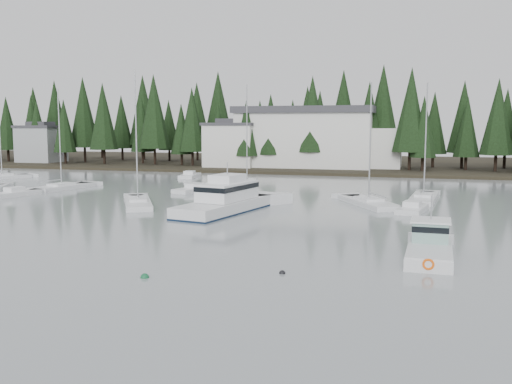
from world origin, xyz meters
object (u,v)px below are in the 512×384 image
Objects in this scene: lobster_boat_teal at (430,249)px; runabout_1 at (412,211)px; harbor_inn at (316,138)px; cabin_cruiser_center at (225,203)px; sailboat_0 at (424,200)px; sailboat_2 at (62,189)px; house_far_west at (41,143)px; sailboat_4 at (369,204)px; runabout_0 at (15,195)px; house_west at (232,144)px; sailboat_9 at (138,204)px; runabout_3 at (189,177)px; runabout_4 at (194,190)px; sailboat_5 at (2,178)px; sailboat_8 at (247,184)px.

runabout_1 is at bearing 5.74° from lobster_boat_teal.
cabin_cruiser_center is (0.48, -52.38, -4.96)m from harbor_inn.
sailboat_0 is 2.41× the size of runabout_1.
lobster_boat_teal is 51.58m from sailboat_2.
house_far_west is at bearing 68.95° from sailboat_0.
sailboat_4 is 2.38× the size of runabout_1.
runabout_0 is (-45.39, -8.76, 0.06)m from sailboat_0.
house_far_west reaches higher than runabout_0.
runabout_0 is at bearing 65.85° from sailboat_4.
sailboat_2 is (-44.38, 26.28, -0.43)m from lobster_boat_teal.
house_west is 0.32× the size of harbor_inn.
lobster_boat_teal is (18.16, -13.94, -0.31)m from cabin_cruiser_center.
sailboat_4 is at bearing -103.55° from sailboat_9.
runabout_1 is at bearing -136.08° from runabout_3.
house_far_west is 1.50× the size of runabout_3.
cabin_cruiser_center is at bearing -134.41° from runabout_4.
sailboat_4 is (13.09, -43.88, -5.71)m from harbor_inn.
sailboat_9 is (16.11, -10.36, 0.01)m from sailboat_2.
runabout_4 is (-9.04, 14.68, -0.68)m from cabin_cruiser_center.
cabin_cruiser_center is 27.79m from runabout_0.
lobster_boat_teal is 0.66× the size of sailboat_5.
runabout_3 is (-6.60, 29.72, 0.05)m from sailboat_9.
house_west reaches higher than lobster_boat_teal.
harbor_inn is 2.09× the size of sailboat_9.
runabout_1 is at bearing -96.84° from runabout_4.
sailboat_0 reaches higher than runabout_4.
house_west is 51.58m from cabin_cruiser_center.
runabout_3 is (26.56, 9.67, 0.07)m from sailboat_5.
runabout_4 is (6.49, -34.36, -4.52)m from house_west.
runabout_3 is at bearing 22.37° from sailboat_4.
runabout_3 is at bearing 36.88° from sailboat_8.
sailboat_4 is (28.13, -40.54, -4.59)m from house_west.
runabout_4 is (-25.97, 9.87, -0.00)m from runabout_1.
sailboat_0 reaches higher than cabin_cruiser_center.
runabout_0 and runabout_4 have the same top height.
runabout_1 is (21.83, -18.63, 0.05)m from sailboat_8.
cabin_cruiser_center is 2.33× the size of runabout_3.
sailboat_2 is (31.30, -38.70, -4.34)m from house_far_west.
sailboat_9 is at bearing -92.50° from sailboat_5.
lobster_boat_teal is at bearing -74.30° from harbor_inn.
sailboat_2 is 43.80m from runabout_1.
harbor_inn is 4.68× the size of runabout_0.
harbor_inn is 4.30× the size of runabout_4.
runabout_4 is at bearing -102.79° from harbor_inn.
sailboat_8 is at bearing 72.20° from sailboat_0.
sailboat_0 is 1.91× the size of runabout_4.
runabout_0 is (-27.35, 4.91, -0.68)m from cabin_cruiser_center.
sailboat_8 is at bearing 33.66° from lobster_boat_teal.
runabout_0 is at bearing -105.00° from house_west.
sailboat_5 is (-43.28, 22.03, -0.75)m from cabin_cruiser_center.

